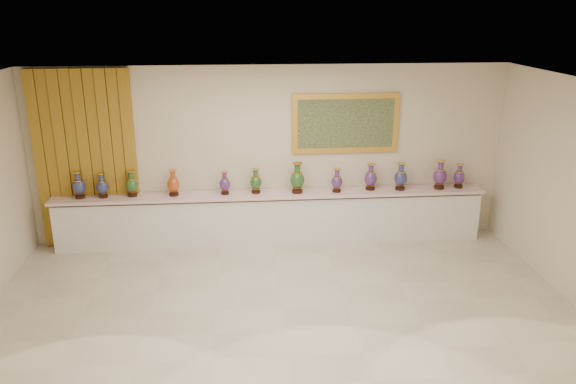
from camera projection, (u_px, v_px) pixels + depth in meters
name	position (u px, v px, depth m)	size (l,w,h in m)	color
ground	(282.00, 308.00, 7.62)	(8.00, 8.00, 0.00)	beige
room	(129.00, 154.00, 9.23)	(8.00, 8.00, 8.00)	beige
counter	(272.00, 218.00, 9.62)	(7.28, 0.48, 0.90)	white
vase_0	(79.00, 186.00, 9.14)	(0.27, 0.27, 0.45)	black
vase_1	(102.00, 187.00, 9.18)	(0.23, 0.23, 0.41)	black
vase_2	(132.00, 185.00, 9.24)	(0.25, 0.25, 0.44)	black
vase_3	(173.00, 184.00, 9.27)	(0.22, 0.22, 0.44)	black
vase_4	(225.00, 184.00, 9.35)	(0.21, 0.21, 0.39)	black
vase_5	(256.00, 182.00, 9.40)	(0.23, 0.23, 0.42)	black
vase_6	(297.00, 179.00, 9.40)	(0.31, 0.31, 0.52)	black
vase_7	(337.00, 182.00, 9.46)	(0.21, 0.21, 0.40)	black
vase_8	(371.00, 178.00, 9.57)	(0.23, 0.23, 0.46)	black
vase_9	(401.00, 178.00, 9.56)	(0.22, 0.22, 0.47)	black
vase_10	(440.00, 176.00, 9.62)	(0.29, 0.29, 0.50)	black
vase_11	(459.00, 177.00, 9.69)	(0.26, 0.26, 0.42)	black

